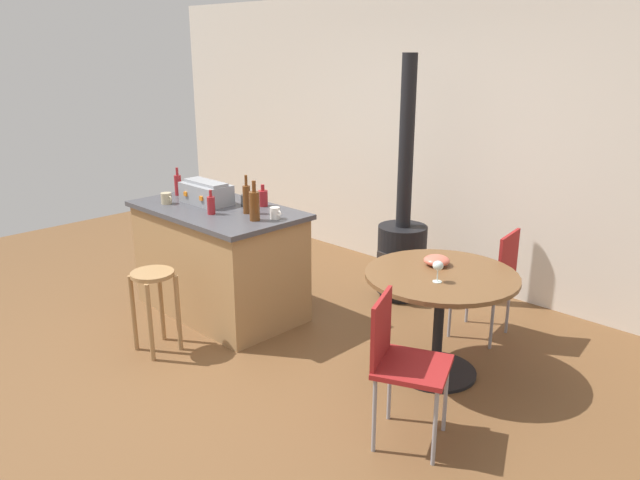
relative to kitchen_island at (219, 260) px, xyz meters
The scene contains 19 objects.
ground_plane 1.02m from the kitchen_island, 31.28° to the right, with size 8.80×8.80×0.00m, color brown.
back_wall 2.39m from the kitchen_island, 69.62° to the left, with size 8.00×0.10×2.70m, color beige.
kitchen_island is the anchor object (origin of this frame).
wooden_stool 0.82m from the kitchen_island, 72.36° to the right, with size 0.32×0.32×0.63m.
dining_table 1.99m from the kitchen_island, 11.76° to the left, with size 1.03×1.03×0.75m.
folding_chair_near 2.24m from the kitchen_island, 31.19° to the left, with size 0.45×0.45×0.88m.
folding_chair_far 2.25m from the kitchen_island, ahead, with size 0.53×0.53×0.88m.
wood_stove 1.63m from the kitchen_island, 55.60° to the left, with size 0.44×0.45×2.15m.
toolbox 0.58m from the kitchen_island, behind, with size 0.45×0.27×0.19m.
bottle_0 0.66m from the kitchen_island, 52.50° to the left, with size 0.08×0.08×0.18m.
bottle_1 0.57m from the kitchen_island, 47.55° to the right, with size 0.06×0.06×0.20m.
bottle_2 0.82m from the kitchen_island, behind, with size 0.06×0.06×0.25m.
bottle_3 0.78m from the kitchen_island, ahead, with size 0.08×0.08×0.31m.
bottle_4 0.67m from the kitchen_island, 11.34° to the left, with size 0.06×0.06×0.31m.
cup_0 0.69m from the kitchen_island, 152.09° to the right, with size 0.13×0.09×0.09m.
cup_1 0.56m from the kitchen_island, 55.69° to the left, with size 0.11×0.07×0.10m.
cup_2 0.79m from the kitchen_island, 10.70° to the left, with size 0.11×0.08×0.09m.
wine_glass 2.07m from the kitchen_island, ahead, with size 0.07×0.07×0.14m.
serving_bowl 1.93m from the kitchen_island, 15.78° to the left, with size 0.18×0.18×0.07m, color #DB6651.
Camera 1 is at (3.30, -2.45, 2.21)m, focal length 34.53 mm.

